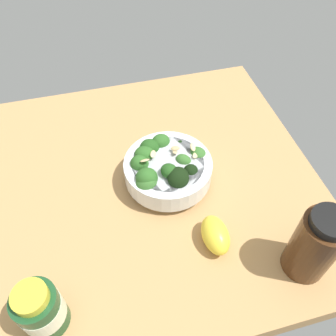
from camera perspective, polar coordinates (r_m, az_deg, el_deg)
name	(u,v)px	position (r cm, az deg, el deg)	size (l,w,h in cm)	color
ground_plane	(155,185)	(73.47, -2.11, -2.85)	(66.40, 66.40, 4.41)	tan
bowl_of_broccoli	(166,168)	(68.24, -0.30, -0.08)	(17.67, 17.35, 8.90)	white
lemon_wedge	(215,235)	(62.28, 7.79, -10.86)	(7.64, 4.67, 4.75)	yellow
bottle_tall	(315,245)	(60.03, 23.06, -11.55)	(7.24, 7.24, 14.79)	#472814
bottle_short	(41,309)	(56.99, -20.24, -21.00)	(6.66, 6.66, 10.80)	#194723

